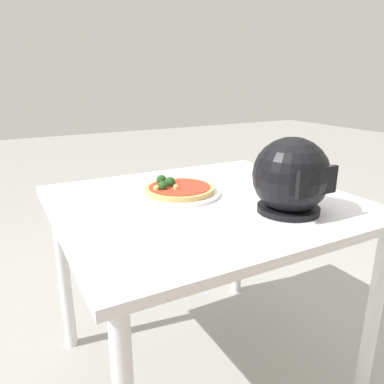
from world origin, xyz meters
name	(u,v)px	position (x,y,z in m)	size (l,w,h in m)	color
ground_plane	(203,367)	(0.00, 0.00, 0.00)	(14.00, 14.00, 0.00)	#9E9E99
dining_table	(205,223)	(0.00, 0.00, 0.66)	(1.04, 0.94, 0.75)	white
pizza_plate	(180,193)	(0.05, -0.10, 0.75)	(0.31, 0.31, 0.01)	white
pizza	(178,188)	(0.06, -0.10, 0.77)	(0.26, 0.26, 0.05)	tan
motorcycle_helmet	(291,177)	(-0.18, 0.24, 0.87)	(0.25, 0.25, 0.25)	black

